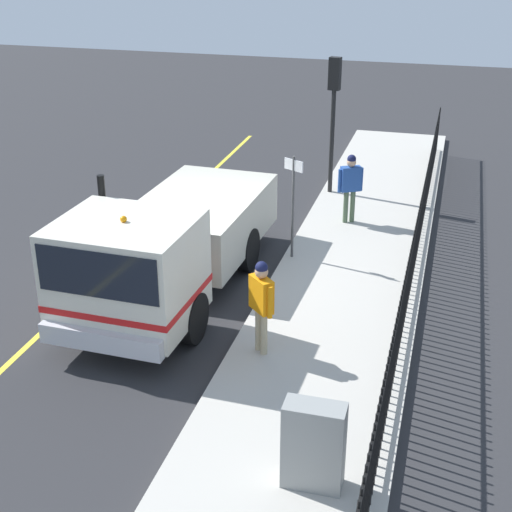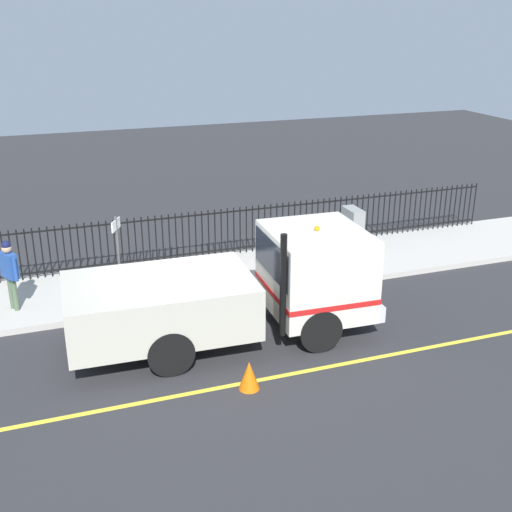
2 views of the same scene
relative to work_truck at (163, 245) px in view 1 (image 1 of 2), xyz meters
name	(u,v)px [view 1 (image 1 of 2)]	position (x,y,z in m)	size (l,w,h in m)	color
ground_plane	(201,278)	(0.29, 1.27, -1.27)	(55.92, 55.92, 0.00)	#2B2B2D
sidewalk_slab	(343,292)	(3.39, 1.27, -1.19)	(3.12, 25.42, 0.15)	#B7B2A8
lane_marking	(111,267)	(-1.83, 1.27, -1.27)	(0.12, 22.88, 0.01)	yellow
work_truck	(163,245)	(0.00, 0.00, 0.00)	(2.61, 6.80, 2.72)	silver
worker_standing	(261,298)	(2.39, -1.51, -0.05)	(0.51, 0.50, 1.74)	orange
pedestrian_distant	(350,181)	(2.91, 5.00, -0.05)	(0.57, 0.43, 1.74)	#264C99
iron_fence	(412,265)	(4.72, 1.27, -0.40)	(0.04, 21.64, 1.42)	black
traffic_light_near	(334,98)	(2.05, 7.13, 1.51)	(0.33, 0.26, 3.68)	black
utility_cabinet	(314,446)	(3.92, -4.57, -0.48)	(0.81, 0.39, 1.27)	gray
traffic_cone	(91,264)	(-2.03, 0.74, -0.98)	(0.41, 0.41, 0.59)	orange
street_sign	(293,195)	(2.01, 2.56, 0.34)	(0.46, 0.26, 2.34)	#4C4C4C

